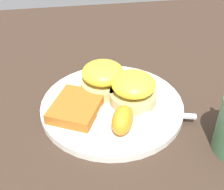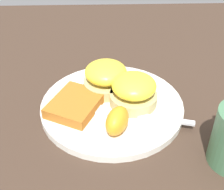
{
  "view_description": "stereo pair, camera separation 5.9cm",
  "coord_description": "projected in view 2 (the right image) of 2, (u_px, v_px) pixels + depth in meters",
  "views": [
    {
      "loc": [
        -0.46,
        0.07,
        0.39
      ],
      "look_at": [
        0.0,
        0.0,
        0.03
      ],
      "focal_mm": 50.0,
      "sensor_mm": 36.0,
      "label": 1
    },
    {
      "loc": [
        -0.47,
        0.02,
        0.39
      ],
      "look_at": [
        0.0,
        0.0,
        0.03
      ],
      "focal_mm": 50.0,
      "sensor_mm": 36.0,
      "label": 2
    }
  ],
  "objects": [
    {
      "name": "ground_plane",
      "position": [
        112.0,
        109.0,
        0.61
      ],
      "size": [
        1.1,
        1.1,
        0.0
      ],
      "primitive_type": "plane",
      "color": "#38281E"
    },
    {
      "name": "sandwich_benedict_left",
      "position": [
        134.0,
        89.0,
        0.59
      ],
      "size": [
        0.09,
        0.09,
        0.06
      ],
      "color": "tan",
      "rests_on": "plate"
    },
    {
      "name": "plate",
      "position": [
        112.0,
        106.0,
        0.6
      ],
      "size": [
        0.27,
        0.27,
        0.01
      ],
      "primitive_type": "cylinder",
      "color": "silver",
      "rests_on": "ground_plane"
    },
    {
      "name": "fork",
      "position": [
        132.0,
        115.0,
        0.57
      ],
      "size": [
        0.07,
        0.19,
        0.0
      ],
      "color": "silver",
      "rests_on": "plate"
    },
    {
      "name": "hashbrown_patty",
      "position": [
        75.0,
        104.0,
        0.58
      ],
      "size": [
        0.13,
        0.12,
        0.02
      ],
      "primitive_type": "cube",
      "rotation": [
        0.0,
        0.0,
        -0.45
      ],
      "color": "#A45D1E",
      "rests_on": "plate"
    },
    {
      "name": "orange_wedge",
      "position": [
        117.0,
        121.0,
        0.53
      ],
      "size": [
        0.07,
        0.06,
        0.04
      ],
      "primitive_type": "ellipsoid",
      "rotation": [
        0.0,
        0.0,
        5.88
      ],
      "color": "orange",
      "rests_on": "plate"
    },
    {
      "name": "sandwich_benedict_right",
      "position": [
        106.0,
        77.0,
        0.62
      ],
      "size": [
        0.09,
        0.09,
        0.06
      ],
      "color": "tan",
      "rests_on": "plate"
    }
  ]
}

